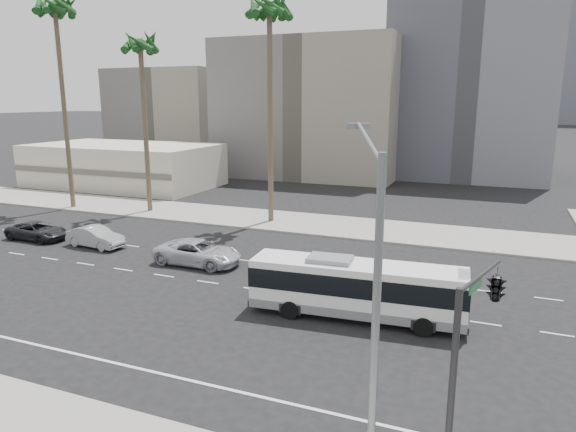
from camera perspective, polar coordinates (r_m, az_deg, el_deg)
The scene contains 16 objects.
ground at distance 28.90m, azimuth -3.69°, elevation -8.10°, with size 700.00×700.00×0.00m, color black.
sidewalk_north at distance 42.75m, azimuth 5.31°, elevation -1.10°, with size 120.00×7.00×0.15m, color gray.
commercial_low at distance 65.85m, azimuth -17.70°, elevation 5.38°, with size 22.00×12.16×5.00m.
midrise_beige_west at distance 73.28m, azimuth 3.09°, elevation 11.75°, with size 24.00×18.00×18.00m, color slate.
midrise_gray_center at distance 76.44m, azimuth 19.73°, elevation 14.08°, with size 20.00×20.00×26.00m, color #53555F.
midrise_beige_far at distance 89.48m, azimuth -12.06°, elevation 10.71°, with size 18.00×16.00×15.00m, color slate.
civic_tower at distance 276.13m, azimuth 20.01°, elevation 17.97°, with size 42.00×42.00×129.00m.
city_bus at distance 25.01m, azimuth 7.56°, elevation -7.81°, with size 10.33×3.02×2.93m.
car_a at distance 33.34m, azimuth -9.92°, elevation -3.99°, with size 5.61×2.58×1.56m, color #BAB9C4.
car_b at distance 39.13m, azimuth -20.50°, elevation -2.19°, with size 4.45×1.55×1.47m, color #98999B.
car_c at distance 42.96m, azimuth -25.98°, elevation -1.48°, with size 4.79×2.21×1.33m, color black.
streetlight_corner at distance 13.79m, azimuth 9.40°, elevation -8.18°, with size 2.12×4.29×9.56m.
traffic_signal at distance 16.06m, azimuth 21.64°, elevation -7.92°, with size 2.70×3.71×5.82m.
palm_near at distance 43.49m, azimuth -2.07°, elevation 21.40°, with size 5.52×5.52×18.56m.
palm_mid at distance 49.06m, azimuth -16.00°, elevation 17.38°, with size 5.26×5.26×16.26m.
palm_far at distance 53.64m, azimuth -24.35°, elevation 19.90°, with size 5.75×5.75×19.74m.
Camera 1 is at (11.79, -24.30, 10.28)m, focal length 32.16 mm.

